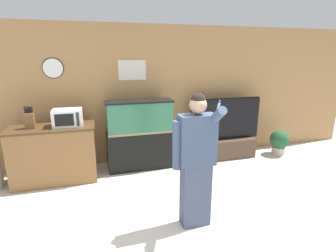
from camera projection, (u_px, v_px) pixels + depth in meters
The scene contains 8 objects.
wall_back_paneled at pixel (132, 96), 4.97m from camera, with size 10.00×0.08×2.60m.
counter_island at pixel (55, 154), 4.31m from camera, with size 1.34×0.62×0.94m.
microwave at pixel (68, 118), 4.21m from camera, with size 0.45×0.34×0.27m.
knife_block at pixel (29, 120), 4.06m from camera, with size 0.14×0.11×0.35m.
aquarium_on_stand at pixel (140, 135), 4.80m from camera, with size 1.19×0.43×1.27m.
tv_on_stand at pixel (224, 141), 5.34m from camera, with size 1.49×0.40×1.24m.
person_standing at pixel (196, 160), 3.07m from camera, with size 0.52×0.39×1.65m.
potted_plant at pixel (279, 141), 5.52m from camera, with size 0.39×0.39×0.53m.
Camera 1 is at (-0.69, -2.09, 2.04)m, focal length 28.00 mm.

